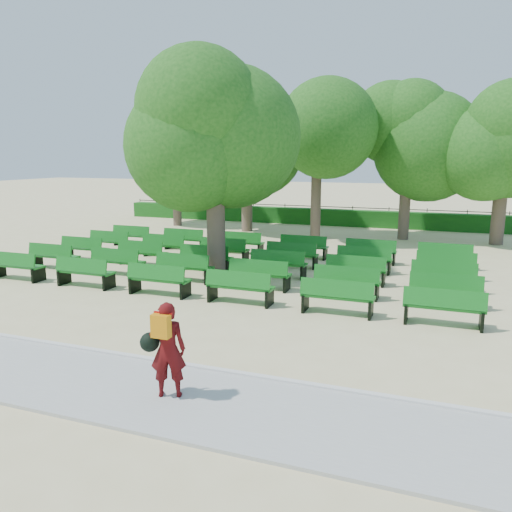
# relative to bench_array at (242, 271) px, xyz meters

# --- Properties ---
(ground) EXTENTS (120.00, 120.00, 0.00)m
(ground) POSITION_rel_bench_array_xyz_m (0.47, -1.19, -0.09)
(ground) COLOR beige
(paving) EXTENTS (30.00, 2.20, 0.06)m
(paving) POSITION_rel_bench_array_xyz_m (0.47, -8.59, -0.06)
(paving) COLOR #ABACA7
(paving) RESTS_ON ground
(curb) EXTENTS (30.00, 0.12, 0.10)m
(curb) POSITION_rel_bench_array_xyz_m (0.47, -7.44, -0.04)
(curb) COLOR silver
(curb) RESTS_ON ground
(hedge) EXTENTS (26.00, 0.70, 0.90)m
(hedge) POSITION_rel_bench_array_xyz_m (0.47, 12.81, 0.36)
(hedge) COLOR #185918
(hedge) RESTS_ON ground
(fence) EXTENTS (26.00, 0.10, 1.02)m
(fence) POSITION_rel_bench_array_xyz_m (0.47, 13.21, -0.09)
(fence) COLOR black
(fence) RESTS_ON ground
(tree_line) EXTENTS (21.80, 6.80, 7.04)m
(tree_line) POSITION_rel_bench_array_xyz_m (0.47, 8.81, -0.09)
(tree_line) COLOR #256019
(tree_line) RESTS_ON ground
(bench_array) EXTENTS (1.82, 0.61, 1.14)m
(bench_array) POSITION_rel_bench_array_xyz_m (0.00, 0.00, 0.00)
(bench_array) COLOR #136C1B
(bench_array) RESTS_ON ground
(tree_among) EXTENTS (4.67, 4.67, 6.62)m
(tree_among) POSITION_rel_bench_array_xyz_m (-0.65, -0.61, 4.39)
(tree_among) COLOR brown
(tree_among) RESTS_ON ground
(person) EXTENTS (0.79, 0.56, 1.57)m
(person) POSITION_rel_bench_array_xyz_m (2.13, -8.59, 0.78)
(person) COLOR #4D0B0C
(person) RESTS_ON ground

